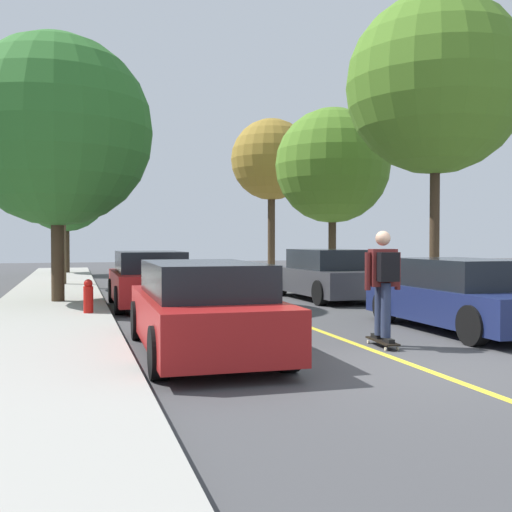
{
  "coord_description": "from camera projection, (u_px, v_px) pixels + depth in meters",
  "views": [
    {
      "loc": [
        -4.27,
        -7.03,
        1.64
      ],
      "look_at": [
        0.06,
        7.4,
        1.26
      ],
      "focal_mm": 42.72,
      "sensor_mm": 36.0,
      "label": 1
    }
  ],
  "objects": [
    {
      "name": "sidewalk_left",
      "position": [
        22.0,
        385.0,
        6.61
      ],
      "size": [
        2.56,
        56.0,
        0.14
      ],
      "primitive_type": "cube",
      "color": "#9E9B93",
      "rests_on": "ground"
    },
    {
      "name": "parked_car_right_nearest",
      "position": [
        462.0,
        296.0,
        11.05
      ],
      "size": [
        1.83,
        4.21,
        1.31
      ],
      "color": "navy",
      "rests_on": "ground"
    },
    {
      "name": "parked_car_right_near",
      "position": [
        327.0,
        275.0,
        16.92
      ],
      "size": [
        1.98,
        4.31,
        1.39
      ],
      "color": "#38383D",
      "rests_on": "ground"
    },
    {
      "name": "street_tree_right_far",
      "position": [
        271.0,
        160.0,
        28.49
      ],
      "size": [
        3.79,
        3.79,
        7.2
      ],
      "color": "#3D2D1E",
      "rests_on": "sidewalk_right"
    },
    {
      "name": "street_tree_left_near",
      "position": [
        61.0,
        136.0,
        20.87
      ],
      "size": [
        4.05,
        4.05,
        7.11
      ],
      "color": "brown",
      "rests_on": "sidewalk_left"
    },
    {
      "name": "skateboard",
      "position": [
        382.0,
        341.0,
        9.38
      ],
      "size": [
        0.3,
        0.86,
        0.1
      ],
      "color": "black",
      "rests_on": "ground"
    },
    {
      "name": "ground",
      "position": [
        413.0,
        365.0,
        8.0
      ],
      "size": [
        80.0,
        80.0,
        0.0
      ],
      "primitive_type": "plane",
      "color": "#424244"
    },
    {
      "name": "parked_car_left_near",
      "position": [
        150.0,
        280.0,
        14.95
      ],
      "size": [
        1.86,
        4.07,
        1.37
      ],
      "color": "maroon",
      "rests_on": "ground"
    },
    {
      "name": "street_tree_left_nearest",
      "position": [
        57.0,
        131.0,
        14.97
      ],
      "size": [
        4.7,
        4.7,
        6.56
      ],
      "color": "#3D2D1E",
      "rests_on": "sidewalk_left"
    },
    {
      "name": "street_tree_right_nearest",
      "position": [
        436.0,
        85.0,
        15.57
      ],
      "size": [
        4.58,
        4.58,
        7.79
      ],
      "color": "#3D2D1E",
      "rests_on": "sidewalk_right"
    },
    {
      "name": "parked_car_left_nearest",
      "position": [
        202.0,
        308.0,
        8.82
      ],
      "size": [
        1.9,
        4.45,
        1.33
      ],
      "color": "maroon",
      "rests_on": "ground"
    },
    {
      "name": "street_tree_right_near",
      "position": [
        332.0,
        166.0,
        21.8
      ],
      "size": [
        4.11,
        4.11,
        6.24
      ],
      "color": "#3D2D1E",
      "rests_on": "sidewalk_right"
    },
    {
      "name": "street_tree_left_far",
      "position": [
        65.0,
        188.0,
        28.53
      ],
      "size": [
        4.16,
        4.16,
        6.08
      ],
      "color": "#3D2D1E",
      "rests_on": "sidewalk_left"
    },
    {
      "name": "fire_hydrant",
      "position": [
        88.0,
        296.0,
        12.6
      ],
      "size": [
        0.2,
        0.2,
        0.7
      ],
      "color": "#B2140F",
      "rests_on": "sidewalk_left"
    },
    {
      "name": "center_line",
      "position": [
        303.0,
        325.0,
        11.83
      ],
      "size": [
        0.12,
        39.2,
        0.01
      ],
      "primitive_type": "cube",
      "color": "gold",
      "rests_on": "ground"
    },
    {
      "name": "skateboarder",
      "position": [
        384.0,
        278.0,
        9.32
      ],
      "size": [
        0.59,
        0.71,
        1.69
      ],
      "color": "black",
      "rests_on": "skateboard"
    }
  ]
}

